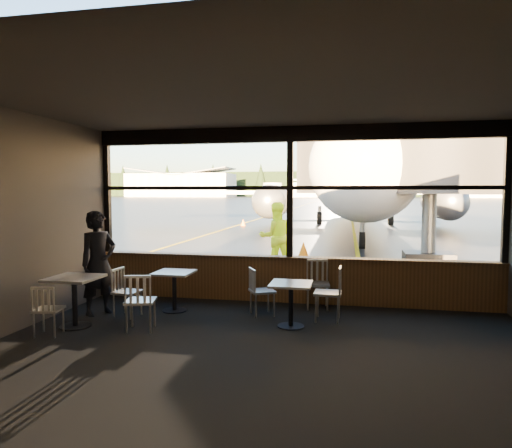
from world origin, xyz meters
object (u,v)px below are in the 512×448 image
(cafe_table_left, at_px, (75,302))
(chair_near_e, at_px, (328,294))
(cafe_table_mid, at_px, (174,292))
(cafe_table_near, at_px, (291,305))
(chair_mid_w, at_px, (128,293))
(cone_wing, at_px, (243,222))
(chair_near_w, at_px, (262,292))
(chair_mid_s, at_px, (141,302))
(cone_nose, at_px, (303,249))
(airliner, at_px, (356,139))
(jet_bridge, at_px, (432,186))
(ground_crew, at_px, (276,237))
(chair_near_n, at_px, (317,285))
(chair_left_s, at_px, (49,310))
(passenger, at_px, (98,263))

(cafe_table_left, distance_m, chair_near_e, 4.22)
(cafe_table_mid, distance_m, chair_near_e, 2.82)
(cafe_table_near, height_order, cafe_table_mid, cafe_table_mid)
(chair_mid_w, relative_size, cone_wing, 1.96)
(chair_near_w, xyz_separation_m, chair_mid_s, (-1.74, -1.27, 0.04))
(cafe_table_mid, xyz_separation_m, cafe_table_left, (-1.23, -1.27, 0.05))
(chair_mid_w, height_order, cone_wing, chair_mid_w)
(cafe_table_mid, distance_m, cafe_table_left, 1.76)
(chair_near_e, distance_m, cone_nose, 7.64)
(cafe_table_left, bearing_deg, chair_near_e, 16.46)
(airliner, xyz_separation_m, cafe_table_left, (-4.86, -24.15, -5.28))
(cafe_table_left, bearing_deg, jet_bridge, 49.07)
(chair_mid_s, distance_m, chair_mid_w, 0.92)
(jet_bridge, bearing_deg, cafe_table_near, -115.12)
(cafe_table_mid, xyz_separation_m, cone_wing, (-3.54, 21.09, -0.15))
(chair_near_w, bearing_deg, jet_bridge, 121.40)
(chair_mid_s, xyz_separation_m, ground_crew, (1.26, 5.85, 0.49))
(jet_bridge, distance_m, chair_near_n, 6.90)
(chair_near_w, bearing_deg, chair_near_e, 56.51)
(chair_near_w, relative_size, cone_wing, 1.94)
(chair_mid_s, bearing_deg, ground_crew, 64.35)
(cafe_table_near, bearing_deg, chair_mid_s, -164.27)
(chair_left_s, bearing_deg, jet_bridge, 39.02)
(airliner, distance_m, cafe_table_mid, 23.77)
(airliner, distance_m, passenger, 24.32)
(airliner, relative_size, passenger, 19.82)
(chair_mid_w, xyz_separation_m, cone_nose, (2.37, 7.99, -0.17))
(cafe_table_mid, height_order, chair_near_w, chair_near_w)
(cone_nose, bearing_deg, cafe_table_left, -108.42)
(passenger, distance_m, ground_crew, 5.64)
(chair_near_e, bearing_deg, chair_mid_s, 113.14)
(chair_near_e, distance_m, chair_mid_s, 3.12)
(chair_near_e, distance_m, chair_mid_w, 3.52)
(chair_near_n, bearing_deg, chair_near_w, 29.65)
(cafe_table_left, bearing_deg, chair_near_n, 27.42)
(cone_nose, bearing_deg, chair_left_s, -108.38)
(jet_bridge, bearing_deg, cafe_table_left, -130.93)
(jet_bridge, height_order, ground_crew, jet_bridge)
(chair_mid_w, distance_m, passenger, 0.77)
(cafe_table_mid, bearing_deg, chair_mid_w, -142.92)
(passenger, distance_m, cone_nose, 8.49)
(cone_wing, bearing_deg, jet_bridge, -57.71)
(chair_mid_s, distance_m, passenger, 1.48)
(cafe_table_mid, height_order, passenger, passenger)
(airliner, distance_m, ground_crew, 19.02)
(cafe_table_near, xyz_separation_m, passenger, (-3.50, 0.11, 0.57))
(jet_bridge, height_order, cafe_table_near, jet_bridge)
(chair_near_e, height_order, chair_mid_s, chair_near_e)
(jet_bridge, height_order, chair_near_n, jet_bridge)
(cafe_table_near, distance_m, chair_mid_s, 2.42)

